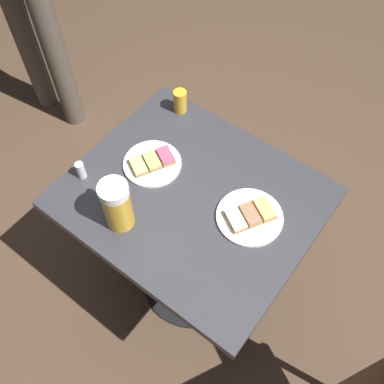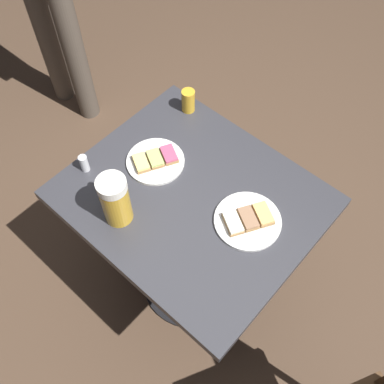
{
  "view_description": "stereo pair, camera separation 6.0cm",
  "coord_description": "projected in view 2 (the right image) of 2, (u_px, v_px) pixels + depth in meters",
  "views": [
    {
      "loc": [
        0.61,
        0.47,
        1.89
      ],
      "look_at": [
        0.0,
        0.0,
        0.72
      ],
      "focal_mm": 41.56,
      "sensor_mm": 36.0,
      "label": 1
    },
    {
      "loc": [
        0.58,
        0.51,
        1.89
      ],
      "look_at": [
        0.0,
        0.0,
        0.72
      ],
      "focal_mm": 41.56,
      "sensor_mm": 36.0,
      "label": 2
    }
  ],
  "objects": [
    {
      "name": "beer_glass_small",
      "position": [
        188.0,
        101.0,
        1.59
      ],
      "size": [
        0.05,
        0.05,
        0.09
      ],
      "primitive_type": "cylinder",
      "color": "gold",
      "rests_on": "cafe_table"
    },
    {
      "name": "plate_far",
      "position": [
        155.0,
        160.0,
        1.48
      ],
      "size": [
        0.2,
        0.2,
        0.03
      ],
      "color": "white",
      "rests_on": "cafe_table"
    },
    {
      "name": "plate_near",
      "position": [
        248.0,
        220.0,
        1.36
      ],
      "size": [
        0.21,
        0.21,
        0.03
      ],
      "color": "white",
      "rests_on": "cafe_table"
    },
    {
      "name": "cafe_table",
      "position": [
        192.0,
        220.0,
        1.55
      ],
      "size": [
        0.66,
        0.78,
        0.7
      ],
      "color": "black",
      "rests_on": "ground_plane"
    },
    {
      "name": "salt_shaker",
      "position": [
        84.0,
        163.0,
        1.45
      ],
      "size": [
        0.03,
        0.03,
        0.06
      ],
      "primitive_type": "cylinder",
      "color": "silver",
      "rests_on": "cafe_table"
    },
    {
      "name": "ground_plane",
      "position": [
        192.0,
        280.0,
        2.01
      ],
      "size": [
        6.0,
        6.0,
        0.0
      ],
      "primitive_type": "plane",
      "color": "#4C3828"
    },
    {
      "name": "beer_mug",
      "position": [
        115.0,
        199.0,
        1.3
      ],
      "size": [
        0.09,
        0.15,
        0.18
      ],
      "color": "gold",
      "rests_on": "cafe_table"
    }
  ]
}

